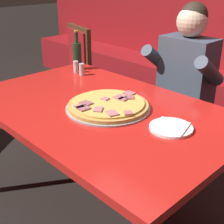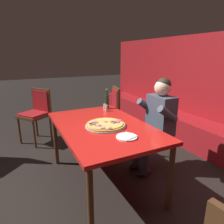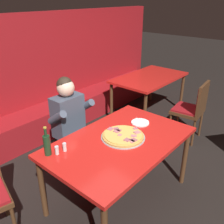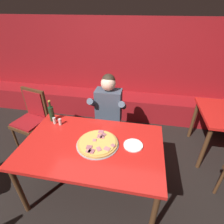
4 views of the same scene
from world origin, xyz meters
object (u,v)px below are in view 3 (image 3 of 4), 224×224
pizza (123,136)px  background_dining_table (149,81)px  beer_bottle (47,144)px  shaker_parmesan (65,147)px  dining_chair_near_right (193,107)px  plate_white_paper (140,122)px  shaker_red_pepper_flakes (57,151)px  main_dining_table (120,146)px  diner_seated_blue_shirt (73,123)px

pizza → background_dining_table: size_ratio=0.32×
beer_bottle → shaker_parmesan: (0.14, -0.07, -0.07)m
dining_chair_near_right → background_dining_table: (0.32, 1.01, 0.13)m
beer_bottle → background_dining_table: 2.79m
plate_white_paper → shaker_red_pepper_flakes: (-1.03, 0.23, 0.03)m
main_dining_table → pizza: size_ratio=3.32×
pizza → plate_white_paper: bearing=7.5°
shaker_parmesan → background_dining_table: bearing=15.4°
plate_white_paper → diner_seated_blue_shirt: size_ratio=0.16×
dining_chair_near_right → background_dining_table: dining_chair_near_right is taller
pizza → shaker_red_pepper_flakes: 0.70m
shaker_parmesan → plate_white_paper: bearing=-13.0°
plate_white_paper → main_dining_table: bearing=-172.2°
main_dining_table → shaker_parmesan: 0.58m
pizza → plate_white_paper: size_ratio=2.22×
beer_bottle → plate_white_paper: bearing=-15.0°
background_dining_table → diner_seated_blue_shirt: bearing=-173.7°
shaker_parmesan → dining_chair_near_right: size_ratio=0.09×
shaker_red_pepper_flakes → background_dining_table: (2.65, 0.69, -0.12)m
pizza → shaker_red_pepper_flakes: size_ratio=5.41×
beer_bottle → dining_chair_near_right: beer_bottle is taller
plate_white_paper → beer_bottle: 1.13m
pizza → main_dining_table: bearing=-169.8°
main_dining_table → dining_chair_near_right: size_ratio=1.60×
main_dining_table → background_dining_table: size_ratio=1.07×
pizza → diner_seated_blue_shirt: diner_seated_blue_shirt is taller
plate_white_paper → shaker_red_pepper_flakes: size_ratio=2.44×
main_dining_table → beer_bottle: 0.75m
pizza → background_dining_table: 2.23m
main_dining_table → shaker_parmesan: shaker_parmesan is taller
beer_bottle → dining_chair_near_right: (2.39, -0.38, -0.32)m
background_dining_table → dining_chair_near_right: bearing=-107.4°
shaker_red_pepper_flakes → dining_chair_near_right: 2.37m
pizza → shaker_red_pepper_flakes: bearing=156.5°
main_dining_table → pizza: bearing=10.2°
shaker_red_pepper_flakes → diner_seated_blue_shirt: bearing=38.2°
shaker_red_pepper_flakes → diner_seated_blue_shirt: (0.59, 0.47, -0.11)m
beer_bottle → shaker_red_pepper_flakes: 0.11m
main_dining_table → beer_bottle: beer_bottle is taller
main_dining_table → plate_white_paper: bearing=7.8°
main_dining_table → background_dining_table: (2.07, 0.99, -0.01)m
main_dining_table → background_dining_table: same height
pizza → beer_bottle: (-0.70, 0.34, 0.09)m
main_dining_table → diner_seated_blue_shirt: size_ratio=1.21×
beer_bottle → diner_seated_blue_shirt: diner_seated_blue_shirt is taller
diner_seated_blue_shirt → background_dining_table: diner_seated_blue_shirt is taller
diner_seated_blue_shirt → background_dining_table: (2.06, 0.23, -0.01)m
dining_chair_near_right → main_dining_table: bearing=179.1°
dining_chair_near_right → pizza: bearing=178.7°
shaker_parmesan → diner_seated_blue_shirt: (0.51, 0.48, -0.11)m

